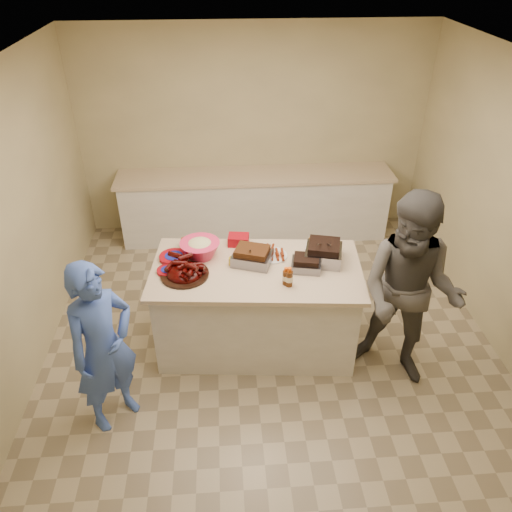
{
  "coord_description": "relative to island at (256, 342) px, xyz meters",
  "views": [
    {
      "loc": [
        -0.42,
        -3.78,
        3.56
      ],
      "look_at": [
        -0.14,
        0.07,
        1.03
      ],
      "focal_mm": 35.0,
      "sensor_mm": 36.0,
      "label": 1
    }
  ],
  "objects": [
    {
      "name": "mac_cheese_dish",
      "position": [
        0.65,
        0.27,
        0.93
      ],
      "size": [
        0.33,
        0.28,
        0.08
      ],
      "primitive_type": "cube",
      "rotation": [
        0.0,
        0.0,
        -0.28
      ],
      "color": "orange",
      "rests_on": "island"
    },
    {
      "name": "plastic_cup",
      "position": [
        -0.66,
        0.42,
        0.93
      ],
      "size": [
        0.11,
        0.1,
        0.1
      ],
      "primitive_type": "imported",
      "rotation": [
        0.0,
        0.0,
        -0.09
      ],
      "color": "#824007",
      "rests_on": "island"
    },
    {
      "name": "coleslaw_bowl",
      "position": [
        -0.52,
        0.24,
        0.93
      ],
      "size": [
        0.42,
        0.42,
        0.26
      ],
      "primitive_type": null,
      "rotation": [
        0.0,
        0.0,
        -0.09
      ],
      "color": "#DD2A55",
      "rests_on": "island"
    },
    {
      "name": "mustard_bottle",
      "position": [
        -0.24,
        0.07,
        0.93
      ],
      "size": [
        0.04,
        0.04,
        0.11
      ],
      "primitive_type": "cylinder",
      "rotation": [
        0.0,
        0.0,
        -0.09
      ],
      "color": "gold",
      "rests_on": "island"
    },
    {
      "name": "brisket_tray",
      "position": [
        0.46,
        -0.05,
        0.93
      ],
      "size": [
        0.31,
        0.27,
        0.08
      ],
      "primitive_type": "cube",
      "rotation": [
        0.0,
        0.0,
        -0.2
      ],
      "color": "black",
      "rests_on": "island"
    },
    {
      "name": "sauce_bowl",
      "position": [
        -0.06,
        0.29,
        0.93
      ],
      "size": [
        0.14,
        0.06,
        0.14
      ],
      "primitive_type": "imported",
      "rotation": [
        0.0,
        0.0,
        -0.09
      ],
      "color": "silver",
      "rests_on": "island"
    },
    {
      "name": "roasting_pan",
      "position": [
        0.64,
        0.08,
        0.93
      ],
      "size": [
        0.41,
        0.41,
        0.13
      ],
      "primitive_type": "cube",
      "rotation": [
        0.0,
        0.0,
        -0.25
      ],
      "color": "gray",
      "rests_on": "island"
    },
    {
      "name": "plate_stack_large",
      "position": [
        -0.77,
        0.22,
        0.93
      ],
      "size": [
        0.3,
        0.3,
        0.03
      ],
      "primitive_type": "cylinder",
      "rotation": [
        0.0,
        0.0,
        -0.09
      ],
      "color": "maroon",
      "rests_on": "island"
    },
    {
      "name": "pulled_pork_tray",
      "position": [
        -0.03,
        0.08,
        0.93
      ],
      "size": [
        0.42,
        0.37,
        0.11
      ],
      "primitive_type": "cube",
      "rotation": [
        0.0,
        0.0,
        -0.33
      ],
      "color": "#47230F",
      "rests_on": "island"
    },
    {
      "name": "back_counter",
      "position": [
        0.14,
        2.18,
        0.45
      ],
      "size": [
        3.6,
        0.64,
        0.9
      ],
      "primitive_type": null,
      "color": "silver",
      "rests_on": "ground"
    },
    {
      "name": "island",
      "position": [
        0.0,
        0.0,
        0.0
      ],
      "size": [
        2.04,
        1.2,
        0.93
      ],
      "primitive_type": null,
      "rotation": [
        0.0,
        0.0,
        -0.09
      ],
      "color": "silver",
      "rests_on": "ground"
    },
    {
      "name": "room",
      "position": [
        0.14,
        -0.02,
        0.0
      ],
      "size": [
        4.5,
        5.0,
        2.7
      ],
      "primitive_type": null,
      "color": "tan",
      "rests_on": "ground"
    },
    {
      "name": "bbq_bottle_b",
      "position": [
        0.27,
        -0.29,
        0.93
      ],
      "size": [
        0.07,
        0.07,
        0.19
      ],
      "primitive_type": "cylinder",
      "rotation": [
        0.0,
        0.0,
        -0.09
      ],
      "color": "#431F09",
      "rests_on": "island"
    },
    {
      "name": "sausage_plate",
      "position": [
        0.17,
        0.19,
        0.93
      ],
      "size": [
        0.33,
        0.33,
        0.05
      ],
      "primitive_type": "cylinder",
      "rotation": [
        0.0,
        0.0,
        -0.11
      ],
      "color": "silver",
      "rests_on": "island"
    },
    {
      "name": "rib_platter",
      "position": [
        -0.66,
        -0.07,
        0.93
      ],
      "size": [
        0.48,
        0.48,
        0.18
      ],
      "primitive_type": null,
      "rotation": [
        0.0,
        0.0,
        -0.09
      ],
      "color": "#3A0302",
      "rests_on": "island"
    },
    {
      "name": "bbq_bottle_a",
      "position": [
        0.24,
        -0.27,
        0.93
      ],
      "size": [
        0.06,
        0.06,
        0.17
      ],
      "primitive_type": "cylinder",
      "rotation": [
        0.0,
        0.0,
        -0.09
      ],
      "color": "#431F09",
      "rests_on": "island"
    },
    {
      "name": "guest_blue",
      "position": [
        -1.28,
        -0.82,
        0.0
      ],
      "size": [
        1.52,
        1.53,
        0.38
      ],
      "primitive_type": "imported",
      "rotation": [
        0.0,
        0.0,
        0.78
      ],
      "color": "#4263C8",
      "rests_on": "ground"
    },
    {
      "name": "basket_stack",
      "position": [
        -0.15,
        0.43,
        0.93
      ],
      "size": [
        0.22,
        0.18,
        0.1
      ],
      "primitive_type": "cube",
      "rotation": [
        0.0,
        0.0,
        -0.14
      ],
      "color": "maroon",
      "rests_on": "island"
    },
    {
      "name": "guest_gray",
      "position": [
        1.28,
        -0.5,
        0.0
      ],
      "size": [
        1.75,
        2.07,
        0.71
      ],
      "primitive_type": "imported",
      "rotation": [
        0.0,
        0.0,
        -0.54
      ],
      "color": "#534F4A",
      "rests_on": "ground"
    },
    {
      "name": "plate_stack_small",
      "position": [
        -0.82,
        -0.0,
        0.93
      ],
      "size": [
        0.22,
        0.22,
        0.03
      ],
      "primitive_type": "cylinder",
      "rotation": [
        0.0,
        0.0,
        -0.09
      ],
      "color": "maroon",
      "rests_on": "island"
    }
  ]
}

